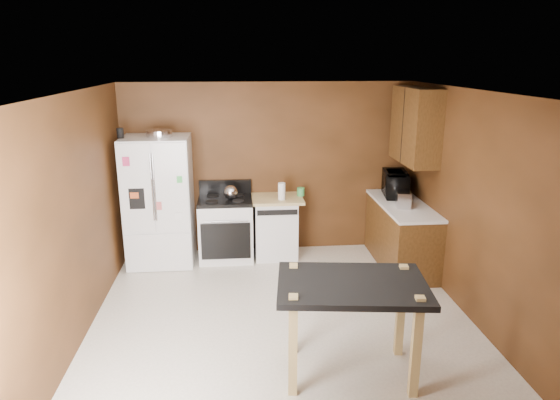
{
  "coord_description": "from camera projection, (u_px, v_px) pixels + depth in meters",
  "views": [
    {
      "loc": [
        -0.47,
        -4.92,
        2.82
      ],
      "look_at": [
        0.05,
        0.85,
        1.17
      ],
      "focal_mm": 32.0,
      "sensor_mm": 36.0,
      "label": 1
    }
  ],
  "objects": [
    {
      "name": "right_cabinets",
      "position": [
        405.0,
        202.0,
        6.86
      ],
      "size": [
        0.63,
        1.58,
        2.45
      ],
      "color": "brown",
      "rests_on": "ground"
    },
    {
      "name": "roasting_pan",
      "position": [
        159.0,
        133.0,
        6.69
      ],
      "size": [
        0.35,
        0.35,
        0.09
      ],
      "primitive_type": "cylinder",
      "color": "silver",
      "rests_on": "refrigerator"
    },
    {
      "name": "ceiling",
      "position": [
        283.0,
        92.0,
        4.84
      ],
      "size": [
        4.5,
        4.5,
        0.0
      ],
      "primitive_type": "plane",
      "rotation": [
        3.14,
        0.0,
        0.0
      ],
      "color": "white",
      "rests_on": "ground"
    },
    {
      "name": "wall_back",
      "position": [
        268.0,
        169.0,
        7.34
      ],
      "size": [
        4.2,
        0.0,
        4.2
      ],
      "primitive_type": "plane",
      "rotation": [
        1.57,
        0.0,
        0.0
      ],
      "color": "#593217",
      "rests_on": "ground"
    },
    {
      "name": "toaster",
      "position": [
        403.0,
        199.0,
        6.66
      ],
      "size": [
        0.23,
        0.32,
        0.21
      ],
      "primitive_type": "cube",
      "rotation": [
        0.0,
        0.0,
        -0.21
      ],
      "color": "silver",
      "rests_on": "right_cabinets"
    },
    {
      "name": "wall_right",
      "position": [
        477.0,
        209.0,
        5.37
      ],
      "size": [
        0.0,
        4.5,
        4.5
      ],
      "primitive_type": "plane",
      "rotation": [
        1.57,
        0.0,
        -1.57
      ],
      "color": "#593217",
      "rests_on": "ground"
    },
    {
      "name": "green_canister",
      "position": [
        301.0,
        192.0,
        7.24
      ],
      "size": [
        0.11,
        0.11,
        0.12
      ],
      "primitive_type": "cylinder",
      "rotation": [
        0.0,
        0.0,
        0.04
      ],
      "color": "green",
      "rests_on": "dishwasher"
    },
    {
      "name": "wall_front",
      "position": [
        318.0,
        326.0,
        3.03
      ],
      "size": [
        4.2,
        0.0,
        4.2
      ],
      "primitive_type": "plane",
      "rotation": [
        -1.57,
        0.0,
        0.0
      ],
      "color": "#593217",
      "rests_on": "ground"
    },
    {
      "name": "wall_left",
      "position": [
        75.0,
        220.0,
        5.01
      ],
      "size": [
        0.0,
        4.5,
        4.5
      ],
      "primitive_type": "plane",
      "rotation": [
        1.57,
        0.0,
        1.57
      ],
      "color": "#593217",
      "rests_on": "ground"
    },
    {
      "name": "microwave",
      "position": [
        395.0,
        185.0,
        7.17
      ],
      "size": [
        0.47,
        0.63,
        0.32
      ],
      "primitive_type": "imported",
      "rotation": [
        0.0,
        0.0,
        1.43
      ],
      "color": "black",
      "rests_on": "right_cabinets"
    },
    {
      "name": "refrigerator",
      "position": [
        159.0,
        201.0,
        6.93
      ],
      "size": [
        0.9,
        0.8,
        1.8
      ],
      "color": "white",
      "rests_on": "ground"
    },
    {
      "name": "floor",
      "position": [
        283.0,
        322.0,
        5.53
      ],
      "size": [
        4.5,
        4.5,
        0.0
      ],
      "primitive_type": "plane",
      "color": "silver",
      "rests_on": "ground"
    },
    {
      "name": "paper_towel",
      "position": [
        282.0,
        191.0,
        7.03
      ],
      "size": [
        0.13,
        0.13,
        0.24
      ],
      "primitive_type": "cylinder",
      "rotation": [
        0.0,
        0.0,
        -0.38
      ],
      "color": "white",
      "rests_on": "dishwasher"
    },
    {
      "name": "island",
      "position": [
        352.0,
        296.0,
        4.44
      ],
      "size": [
        1.41,
        1.03,
        0.94
      ],
      "color": "black",
      "rests_on": "ground"
    },
    {
      "name": "kettle",
      "position": [
        231.0,
        192.0,
        7.01
      ],
      "size": [
        0.2,
        0.2,
        0.2
      ],
      "primitive_type": "sphere",
      "color": "silver",
      "rests_on": "gas_range"
    },
    {
      "name": "gas_range",
      "position": [
        226.0,
        228.0,
        7.19
      ],
      "size": [
        0.76,
        0.68,
        1.1
      ],
      "color": "white",
      "rests_on": "ground"
    },
    {
      "name": "pen_cup",
      "position": [
        120.0,
        133.0,
        6.57
      ],
      "size": [
        0.09,
        0.09,
        0.13
      ],
      "primitive_type": "cylinder",
      "color": "black",
      "rests_on": "refrigerator"
    },
    {
      "name": "dishwasher",
      "position": [
        276.0,
        226.0,
        7.28
      ],
      "size": [
        0.78,
        0.63,
        0.89
      ],
      "color": "white",
      "rests_on": "ground"
    }
  ]
}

